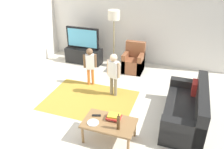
% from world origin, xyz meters
% --- Properties ---
extents(ground, '(7.80, 7.80, 0.00)m').
position_xyz_m(ground, '(0.00, 0.00, 0.00)').
color(ground, beige).
extents(wall_back, '(6.00, 0.12, 2.70)m').
position_xyz_m(wall_back, '(0.00, 3.00, 1.35)').
color(wall_back, silver).
rests_on(wall_back, ground).
extents(area_rug, '(2.20, 1.60, 0.01)m').
position_xyz_m(area_rug, '(-0.48, 0.28, 0.00)').
color(area_rug, '#B28C33').
rests_on(area_rug, ground).
extents(tv_stand, '(1.20, 0.44, 0.50)m').
position_xyz_m(tv_stand, '(-1.58, 2.30, 0.24)').
color(tv_stand, black).
rests_on(tv_stand, ground).
extents(tv, '(1.10, 0.28, 0.71)m').
position_xyz_m(tv, '(-1.58, 2.28, 0.85)').
color(tv, black).
rests_on(tv, tv_stand).
extents(couch, '(0.80, 1.80, 0.86)m').
position_xyz_m(couch, '(1.85, 0.21, 0.29)').
color(couch, black).
rests_on(couch, ground).
extents(armchair, '(0.60, 0.60, 0.90)m').
position_xyz_m(armchair, '(0.14, 2.26, 0.30)').
color(armchair, brown).
rests_on(armchair, ground).
extents(floor_lamp, '(0.36, 0.36, 1.78)m').
position_xyz_m(floor_lamp, '(-0.58, 2.45, 1.54)').
color(floor_lamp, '#262626').
rests_on(floor_lamp, ground).
extents(child_near_tv, '(0.33, 0.21, 1.07)m').
position_xyz_m(child_near_tv, '(-0.77, 1.03, 0.64)').
color(child_near_tv, orange).
rests_on(child_near_tv, ground).
extents(child_center, '(0.37, 0.19, 1.14)m').
position_xyz_m(child_center, '(-0.00, 0.72, 0.69)').
color(child_center, gray).
rests_on(child_center, ground).
extents(coffee_table, '(1.00, 0.60, 0.42)m').
position_xyz_m(coffee_table, '(0.44, -0.84, 0.37)').
color(coffee_table, olive).
rests_on(coffee_table, ground).
extents(book_stack, '(0.29, 0.22, 0.10)m').
position_xyz_m(book_stack, '(0.50, -0.72, 0.47)').
color(book_stack, white).
rests_on(book_stack, coffee_table).
extents(bottle, '(0.06, 0.06, 0.34)m').
position_xyz_m(bottle, '(0.66, -0.96, 0.56)').
color(bottle, '#4C3319').
rests_on(bottle, coffee_table).
extents(tv_remote, '(0.18, 0.10, 0.02)m').
position_xyz_m(tv_remote, '(0.14, -0.74, 0.43)').
color(tv_remote, black).
rests_on(tv_remote, coffee_table).
extents(plate, '(0.22, 0.22, 0.02)m').
position_xyz_m(plate, '(0.16, -0.96, 0.43)').
color(plate, white).
rests_on(plate, coffee_table).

